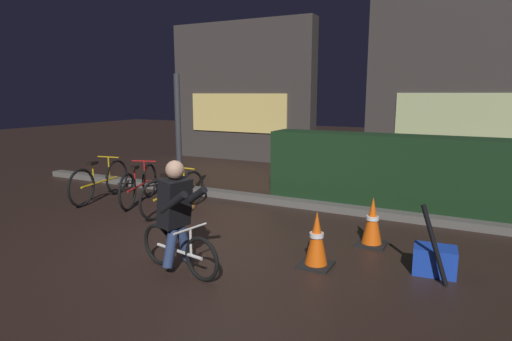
{
  "coord_description": "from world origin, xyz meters",
  "views": [
    {
      "loc": [
        2.82,
        -4.48,
        1.94
      ],
      "look_at": [
        0.2,
        0.6,
        0.9
      ],
      "focal_mm": 29.78,
      "sensor_mm": 36.0,
      "label": 1
    }
  ],
  "objects_px": {
    "street_post": "(179,143)",
    "traffic_cone_near": "(317,240)",
    "closed_umbrella": "(434,245)",
    "parked_bike_leftmost": "(100,181)",
    "traffic_cone_far": "(372,222)",
    "parked_bike_left_mid": "(139,185)",
    "blue_crate": "(435,260)",
    "parked_bike_center_left": "(174,193)",
    "cyclist": "(178,216)"
  },
  "relations": [
    {
      "from": "street_post",
      "to": "traffic_cone_near",
      "type": "bearing_deg",
      "value": -24.14
    },
    {
      "from": "street_post",
      "to": "closed_umbrella",
      "type": "distance_m",
      "value": 4.34
    },
    {
      "from": "traffic_cone_near",
      "to": "closed_umbrella",
      "type": "relative_size",
      "value": 0.76
    },
    {
      "from": "parked_bike_leftmost",
      "to": "traffic_cone_far",
      "type": "relative_size",
      "value": 2.6
    },
    {
      "from": "parked_bike_left_mid",
      "to": "blue_crate",
      "type": "xyz_separation_m",
      "value": [
        4.96,
        -0.82,
        -0.19
      ]
    },
    {
      "from": "street_post",
      "to": "parked_bike_leftmost",
      "type": "relative_size",
      "value": 1.36
    },
    {
      "from": "parked_bike_center_left",
      "to": "closed_umbrella",
      "type": "relative_size",
      "value": 1.85
    },
    {
      "from": "parked_bike_leftmost",
      "to": "traffic_cone_far",
      "type": "distance_m",
      "value": 4.97
    },
    {
      "from": "parked_bike_left_mid",
      "to": "closed_umbrella",
      "type": "xyz_separation_m",
      "value": [
        4.96,
        -1.07,
        0.07
      ]
    },
    {
      "from": "parked_bike_left_mid",
      "to": "blue_crate",
      "type": "relative_size",
      "value": 3.46
    },
    {
      "from": "parked_bike_leftmost",
      "to": "closed_umbrella",
      "type": "distance_m",
      "value": 5.85
    },
    {
      "from": "street_post",
      "to": "blue_crate",
      "type": "xyz_separation_m",
      "value": [
        4.12,
        -0.9,
        -0.98
      ]
    },
    {
      "from": "street_post",
      "to": "parked_bike_leftmost",
      "type": "height_order",
      "value": "street_post"
    },
    {
      "from": "parked_bike_leftmost",
      "to": "traffic_cone_far",
      "type": "height_order",
      "value": "parked_bike_leftmost"
    },
    {
      "from": "cyclist",
      "to": "parked_bike_center_left",
      "type": "bearing_deg",
      "value": 140.29
    },
    {
      "from": "blue_crate",
      "to": "closed_umbrella",
      "type": "height_order",
      "value": "closed_umbrella"
    },
    {
      "from": "parked_bike_leftmost",
      "to": "parked_bike_left_mid",
      "type": "distance_m",
      "value": 0.83
    },
    {
      "from": "parked_bike_center_left",
      "to": "traffic_cone_near",
      "type": "xyz_separation_m",
      "value": [
        2.8,
        -1.01,
        -0.02
      ]
    },
    {
      "from": "parked_bike_leftmost",
      "to": "closed_umbrella",
      "type": "relative_size",
      "value": 1.95
    },
    {
      "from": "parked_bike_left_mid",
      "to": "parked_bike_center_left",
      "type": "distance_m",
      "value": 0.96
    },
    {
      "from": "street_post",
      "to": "traffic_cone_near",
      "type": "relative_size",
      "value": 3.49
    },
    {
      "from": "parked_bike_center_left",
      "to": "parked_bike_leftmost",
      "type": "bearing_deg",
      "value": 90.42
    },
    {
      "from": "traffic_cone_near",
      "to": "cyclist",
      "type": "relative_size",
      "value": 0.52
    },
    {
      "from": "cyclist",
      "to": "closed_umbrella",
      "type": "relative_size",
      "value": 1.47
    },
    {
      "from": "parked_bike_center_left",
      "to": "traffic_cone_near",
      "type": "relative_size",
      "value": 2.42
    },
    {
      "from": "traffic_cone_near",
      "to": "parked_bike_leftmost",
      "type": "bearing_deg",
      "value": 166.65
    },
    {
      "from": "parked_bike_center_left",
      "to": "blue_crate",
      "type": "xyz_separation_m",
      "value": [
        4.02,
        -0.61,
        -0.18
      ]
    },
    {
      "from": "parked_bike_left_mid",
      "to": "cyclist",
      "type": "relative_size",
      "value": 1.22
    },
    {
      "from": "blue_crate",
      "to": "traffic_cone_near",
      "type": "bearing_deg",
      "value": -161.8
    },
    {
      "from": "blue_crate",
      "to": "parked_bike_left_mid",
      "type": "bearing_deg",
      "value": 170.66
    },
    {
      "from": "blue_crate",
      "to": "closed_umbrella",
      "type": "xyz_separation_m",
      "value": [
        0.0,
        -0.25,
        0.26
      ]
    },
    {
      "from": "traffic_cone_far",
      "to": "cyclist",
      "type": "relative_size",
      "value": 0.51
    },
    {
      "from": "parked_bike_left_mid",
      "to": "closed_umbrella",
      "type": "height_order",
      "value": "closed_umbrella"
    },
    {
      "from": "traffic_cone_far",
      "to": "street_post",
      "type": "bearing_deg",
      "value": 174.42
    },
    {
      "from": "street_post",
      "to": "parked_bike_leftmost",
      "type": "distance_m",
      "value": 1.84
    },
    {
      "from": "parked_bike_leftmost",
      "to": "cyclist",
      "type": "height_order",
      "value": "cyclist"
    },
    {
      "from": "traffic_cone_near",
      "to": "traffic_cone_far",
      "type": "xyz_separation_m",
      "value": [
        0.41,
        0.98,
        -0.0
      ]
    },
    {
      "from": "street_post",
      "to": "parked_bike_center_left",
      "type": "relative_size",
      "value": 1.44
    },
    {
      "from": "parked_bike_left_mid",
      "to": "blue_crate",
      "type": "bearing_deg",
      "value": -118.52
    },
    {
      "from": "parked_bike_leftmost",
      "to": "blue_crate",
      "type": "xyz_separation_m",
      "value": [
        5.77,
        -0.68,
        -0.2
      ]
    },
    {
      "from": "street_post",
      "to": "traffic_cone_far",
      "type": "height_order",
      "value": "street_post"
    },
    {
      "from": "parked_bike_leftmost",
      "to": "blue_crate",
      "type": "relative_size",
      "value": 3.77
    },
    {
      "from": "parked_bike_left_mid",
      "to": "parked_bike_center_left",
      "type": "xyz_separation_m",
      "value": [
        0.94,
        -0.21,
        -0.01
      ]
    },
    {
      "from": "parked_bike_leftmost",
      "to": "traffic_cone_near",
      "type": "height_order",
      "value": "parked_bike_leftmost"
    },
    {
      "from": "parked_bike_left_mid",
      "to": "traffic_cone_far",
      "type": "relative_size",
      "value": 2.38
    },
    {
      "from": "blue_crate",
      "to": "parked_bike_center_left",
      "type": "bearing_deg",
      "value": 171.38
    },
    {
      "from": "street_post",
      "to": "parked_bike_left_mid",
      "type": "height_order",
      "value": "street_post"
    },
    {
      "from": "blue_crate",
      "to": "street_post",
      "type": "bearing_deg",
      "value": 167.67
    },
    {
      "from": "parked_bike_left_mid",
      "to": "closed_umbrella",
      "type": "bearing_deg",
      "value": -121.31
    },
    {
      "from": "closed_umbrella",
      "to": "blue_crate",
      "type": "bearing_deg",
      "value": -75.84
    }
  ]
}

